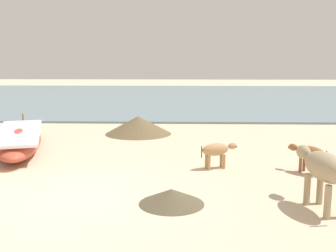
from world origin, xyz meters
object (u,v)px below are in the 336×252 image
(fishing_boat_0, at_px, (19,140))
(calf_far_tan, at_px, (217,150))
(calf_near_brown, at_px, (310,154))
(cow_adult_dun, at_px, (323,168))

(fishing_boat_0, relative_size, calf_far_tan, 5.14)
(fishing_boat_0, height_order, calf_near_brown, fishing_boat_0)
(calf_near_brown, bearing_deg, cow_adult_dun, 126.41)
(cow_adult_dun, xyz_separation_m, calf_far_tan, (-1.49, 2.46, -0.28))
(fishing_boat_0, distance_m, calf_near_brown, 7.32)
(fishing_boat_0, distance_m, cow_adult_dun, 7.76)
(calf_far_tan, bearing_deg, fishing_boat_0, 140.26)
(cow_adult_dun, bearing_deg, calf_near_brown, -23.68)
(calf_near_brown, bearing_deg, fishing_boat_0, 33.46)
(fishing_boat_0, bearing_deg, calf_near_brown, -122.87)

